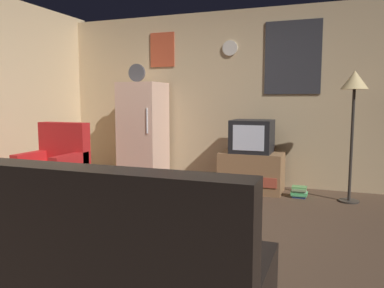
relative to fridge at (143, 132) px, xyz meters
The scene contains 13 objects.
ground_plane 2.43m from the fridge, 61.55° to the right, with size 12.00×12.00×0.00m, color #4C3828.
wall_with_art 1.29m from the fridge, 20.79° to the left, with size 5.20×0.12×2.53m.
fridge is the anchor object (origin of this frame).
tv_stand 1.74m from the fridge, ahead, with size 0.84×0.53×0.54m.
crt_tv 1.67m from the fridge, ahead, with size 0.54×0.51×0.44m.
standing_lamp 2.98m from the fridge, ahead, with size 0.32×0.32×1.59m.
coffee_table 2.10m from the fridge, 64.37° to the right, with size 0.72×0.72×0.43m.
wine_glass 2.03m from the fridge, 66.66° to the right, with size 0.05×0.05×0.15m, color silver.
mug_ceramic_white 2.01m from the fridge, 63.82° to the right, with size 0.08×0.08×0.09m, color silver.
remote_control 2.06m from the fridge, 60.82° to the right, with size 0.15×0.04×0.02m, color black.
armchair 1.52m from the fridge, 110.89° to the right, with size 0.68×0.68×0.96m.
couch 3.74m from the fridge, 65.19° to the right, with size 1.70×0.80×0.92m.
book_stack 2.42m from the fridge, ahead, with size 0.21×0.17×0.14m.
Camera 1 is at (1.58, -3.10, 1.25)m, focal length 35.63 mm.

